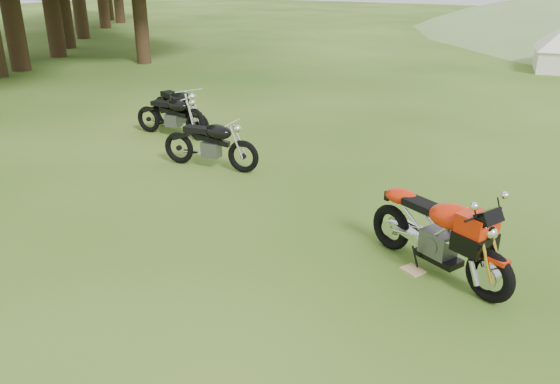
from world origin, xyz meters
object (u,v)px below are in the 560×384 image
Objects in this scene: vintage_moto_b at (172,114)px; vintage_moto_c at (178,108)px; vintage_moto_d at (210,142)px; plywood_board at (413,270)px; sport_motorcycle at (439,227)px.

vintage_moto_b is 0.86× the size of vintage_moto_c.
vintage_moto_c is 1.13× the size of vintage_moto_d.
vintage_moto_b reaches higher than plywood_board.
vintage_moto_c is (-7.05, 2.95, -0.04)m from sport_motorcycle.
sport_motorcycle is at bearing -5.07° from vintage_moto_c.
vintage_moto_d reaches higher than vintage_moto_b.
sport_motorcycle is 7.64× the size of plywood_board.
vintage_moto_b is at bearing 157.48° from plywood_board.
sport_motorcycle is 0.94× the size of vintage_moto_c.
sport_motorcycle reaches higher than vintage_moto_b.
sport_motorcycle is 0.65m from plywood_board.
plywood_board is at bearing -30.00° from vintage_moto_d.
vintage_moto_c is 2.69m from vintage_moto_d.
vintage_moto_d is (2.23, -1.50, -0.07)m from vintage_moto_c.
plywood_board is 0.12× the size of vintage_moto_c.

